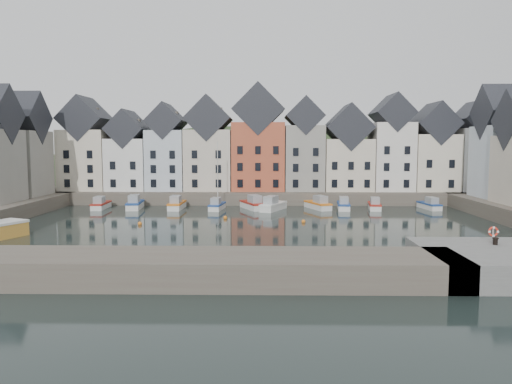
{
  "coord_description": "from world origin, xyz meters",
  "views": [
    {
      "loc": [
        1.12,
        -56.56,
        9.78
      ],
      "look_at": [
        0.06,
        6.0,
        3.74
      ],
      "focal_mm": 35.0,
      "sensor_mm": 36.0,
      "label": 1
    }
  ],
  "objects_px": {
    "boat_a": "(101,205)",
    "mooring_bollard": "(495,241)",
    "boat_d": "(217,205)",
    "life_ring_post": "(493,232)"
  },
  "relations": [
    {
      "from": "boat_a",
      "to": "mooring_bollard",
      "type": "bearing_deg",
      "value": -42.33
    },
    {
      "from": "boat_a",
      "to": "boat_d",
      "type": "relative_size",
      "value": 0.55
    },
    {
      "from": "mooring_bollard",
      "to": "life_ring_post",
      "type": "xyz_separation_m",
      "value": [
        0.17,
        0.79,
        0.55
      ]
    },
    {
      "from": "boat_a",
      "to": "life_ring_post",
      "type": "xyz_separation_m",
      "value": [
        42.82,
        -35.19,
        2.22
      ]
    },
    {
      "from": "mooring_bollard",
      "to": "boat_d",
      "type": "bearing_deg",
      "value": 125.33
    },
    {
      "from": "boat_d",
      "to": "life_ring_post",
      "type": "bearing_deg",
      "value": -47.23
    },
    {
      "from": "boat_a",
      "to": "mooring_bollard",
      "type": "height_order",
      "value": "mooring_bollard"
    },
    {
      "from": "boat_a",
      "to": "boat_d",
      "type": "height_order",
      "value": "boat_d"
    },
    {
      "from": "boat_a",
      "to": "mooring_bollard",
      "type": "relative_size",
      "value": 10.1
    },
    {
      "from": "boat_d",
      "to": "life_ring_post",
      "type": "height_order",
      "value": "boat_d"
    }
  ]
}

